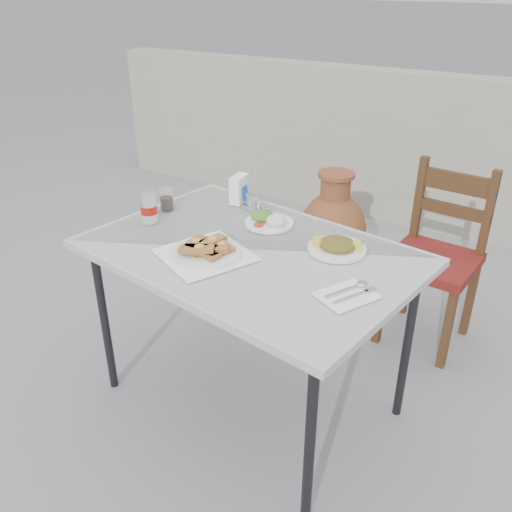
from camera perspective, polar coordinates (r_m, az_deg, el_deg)
The scene contains 13 objects.
ground at distance 2.74m, azimuth 2.44°, elevation -15.37°, with size 80.00×80.00×0.00m, color slate.
cafe_table at distance 2.32m, azimuth -0.62°, elevation -0.45°, with size 1.50×1.14×0.83m.
pide_plate at distance 2.23m, azimuth -5.40°, elevation 0.81°, with size 0.45×0.45×0.07m.
salad_rice_plate at distance 2.50m, azimuth 1.35°, elevation 3.80°, with size 0.23×0.23×0.06m.
salad_chopped_plate at distance 2.29m, azimuth 8.53°, elevation 1.06°, with size 0.25×0.25×0.05m.
soda_can at distance 2.56m, azimuth -11.22°, elevation 4.97°, with size 0.08×0.08×0.14m.
cola_glass at distance 2.70m, azimuth -9.38°, elevation 5.78°, with size 0.07×0.07×0.10m.
napkin_holder at distance 2.74m, azimuth -1.78°, elevation 7.05°, with size 0.08×0.12×0.14m.
condiment_caddy at distance 2.67m, azimuth 0.02°, elevation 5.55°, with size 0.14×0.12×0.08m.
cutlery_napkin at distance 2.00m, azimuth 9.82°, elevation -3.88°, with size 0.24×0.26×0.02m.
chair at distance 3.08m, azimuth 18.42°, elevation 0.06°, with size 0.48×0.48×0.99m.
terracotta_urn at distance 3.56m, azimuth 8.02°, elevation 2.36°, with size 0.45×0.45×0.78m.
back_wall at distance 4.55m, azimuth 18.05°, elevation 10.21°, with size 6.00×0.25×1.20m, color gray.
Camera 1 is at (0.92, -1.77, 1.87)m, focal length 38.00 mm.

